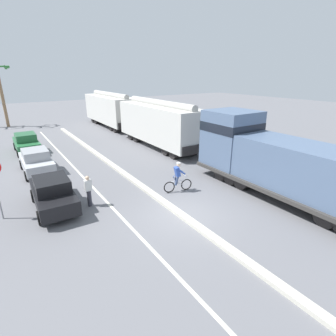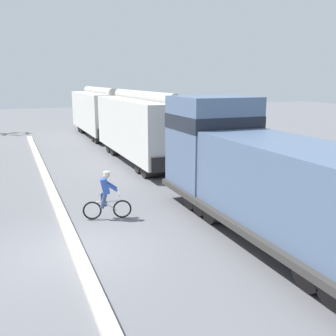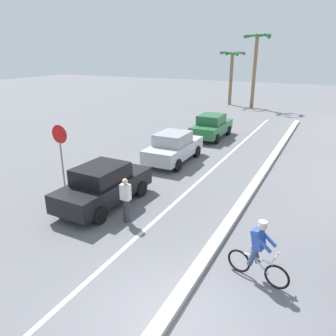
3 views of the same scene
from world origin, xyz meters
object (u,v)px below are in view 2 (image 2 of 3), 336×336
hopper_car_middle (99,112)px  cyclist (106,197)px  hopper_car_lead (142,127)px  locomotive (267,180)px

hopper_car_middle → cyclist: (-4.28, -20.45, -1.26)m
hopper_car_lead → locomotive: bearing=-90.0°
locomotive → hopper_car_middle: locomotive is taller
hopper_car_lead → hopper_car_middle: 11.60m
cyclist → hopper_car_lead: bearing=64.2°
hopper_car_middle → hopper_car_lead: bearing=-90.0°
hopper_car_lead → hopper_car_middle: bearing=90.0°
locomotive → hopper_car_lead: (-0.00, 12.16, 0.28)m
locomotive → hopper_car_middle: (-0.00, 23.76, 0.28)m
locomotive → hopper_car_lead: size_ratio=1.10×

